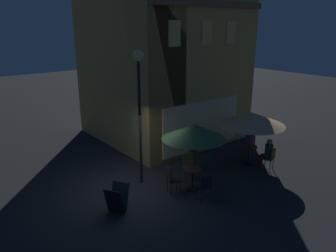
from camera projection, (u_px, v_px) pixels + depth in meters
ground_plane at (132, 189)px, 11.32m from camera, size 60.00×60.00×0.00m
cafe_building at (159, 68)px, 14.60m from camera, size 6.19×6.35×7.10m
street_lamp_near_corner at (139, 87)px, 10.80m from camera, size 0.38×0.38×4.66m
menu_sandwich_board at (117, 199)px, 9.84m from camera, size 0.83×0.80×0.85m
cafe_table_0 at (193, 176)px, 11.14m from camera, size 0.63×0.63×0.78m
cafe_table_1 at (249, 152)px, 13.15m from camera, size 0.63×0.63×0.79m
patio_umbrella_0 at (194, 132)px, 10.67m from camera, size 2.10×2.10×2.35m
patio_umbrella_1 at (251, 119)px, 12.73m from camera, size 2.59×2.59×2.18m
cafe_chair_0 at (188, 164)px, 11.96m from camera, size 0.53×0.53×0.93m
cafe_chair_1 at (171, 177)px, 10.86m from camera, size 0.51×0.51×1.00m
cafe_chair_2 at (205, 186)px, 10.38m from camera, size 0.49×0.49×0.90m
cafe_chair_3 at (270, 157)px, 12.63m from camera, size 0.49×0.49×0.90m
cafe_chair_4 at (250, 145)px, 13.90m from camera, size 0.58×0.58×0.93m
patron_seated_0 at (267, 152)px, 12.67m from camera, size 0.38×0.51×1.25m
patron_seated_1 at (250, 143)px, 13.73m from camera, size 0.54×0.51×1.20m
patron_standing_2 at (192, 150)px, 12.55m from camera, size 0.38×0.38×1.69m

